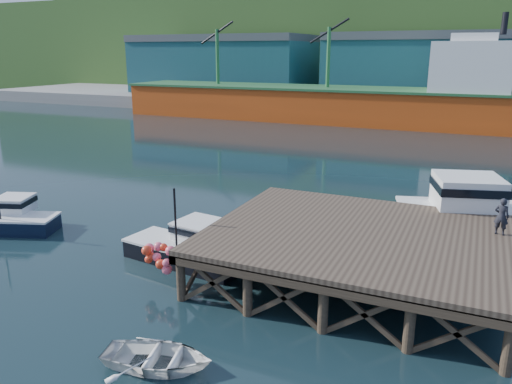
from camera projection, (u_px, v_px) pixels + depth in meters
The scene contains 12 objects.
ground at pixel (239, 257), 23.54m from camera, with size 300.00×300.00×0.00m, color black.
wharf at pixel (356, 237), 20.68m from camera, with size 12.00×10.00×2.62m.
far_quay at pixel (420, 102), 84.71m from camera, with size 160.00×40.00×2.00m, color gray.
warehouse_left at pixel (224, 67), 92.64m from camera, with size 32.00×16.00×9.00m, color #1B525B.
warehouse_mid at pixel (419, 70), 78.82m from camera, with size 28.00×16.00×9.00m, color #1B525B.
cargo_ship at pixel (338, 97), 68.11m from camera, with size 55.50×10.00×13.75m.
hillside at pixel (441, 44), 108.32m from camera, with size 220.00×50.00×22.00m, color #2D511E.
boat_navy at pixel (9, 218), 26.96m from camera, with size 5.62×3.82×3.30m.
boat_black at pixel (189, 247), 23.01m from camera, with size 6.15×5.12×3.66m.
trawler at pixel (512, 218), 24.24m from camera, with size 11.78×6.89×7.45m.
dinghy at pixel (158, 357), 15.22m from camera, with size 2.44×3.42×0.71m, color white.
dockworker at pixel (501, 216), 20.25m from camera, with size 0.56×0.37×1.54m, color black.
Camera 1 is at (9.68, -19.58, 9.36)m, focal length 35.00 mm.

